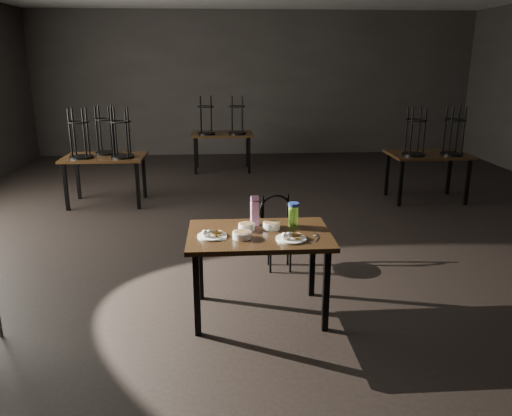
{
  "coord_description": "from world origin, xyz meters",
  "views": [
    {
      "loc": [
        -0.78,
        -5.67,
        2.15
      ],
      "look_at": [
        -0.49,
        -1.33,
        0.85
      ],
      "focal_mm": 35.0,
      "sensor_mm": 36.0,
      "label": 1
    }
  ],
  "objects": [
    {
      "name": "spoon",
      "position": [
        -0.03,
        -1.83,
        0.75
      ],
      "size": [
        0.06,
        0.19,
        0.01
      ],
      "color": "silver",
      "rests_on": "main_table"
    },
    {
      "name": "bg_table_far",
      "position": [
        -0.79,
        4.17,
        0.75
      ],
      "size": [
        1.2,
        0.8,
        1.48
      ],
      "color": "black",
      "rests_on": "ground"
    },
    {
      "name": "room",
      "position": [
        -0.06,
        0.01,
        2.33
      ],
      "size": [
        12.0,
        12.04,
        3.22
      ],
      "color": "black",
      "rests_on": "ground"
    },
    {
      "name": "water_bottle",
      "position": [
        -0.18,
        -1.56,
        0.86
      ],
      "size": [
        0.12,
        0.12,
        0.21
      ],
      "color": "#8CDA40",
      "rests_on": "main_table"
    },
    {
      "name": "juice_carton",
      "position": [
        -0.51,
        -1.52,
        0.87
      ],
      "size": [
        0.07,
        0.07,
        0.27
      ],
      "color": "#8A1966",
      "rests_on": "main_table"
    },
    {
      "name": "bowl_big",
      "position": [
        -0.64,
        -1.84,
        0.78
      ],
      "size": [
        0.16,
        0.16,
        0.05
      ],
      "color": "white",
      "rests_on": "main_table"
    },
    {
      "name": "bowl_near",
      "position": [
        -0.59,
        -1.64,
        0.78
      ],
      "size": [
        0.14,
        0.14,
        0.06
      ],
      "color": "white",
      "rests_on": "main_table"
    },
    {
      "name": "bentwood_chair",
      "position": [
        -0.21,
        -0.7,
        0.46
      ],
      "size": [
        0.39,
        0.39,
        0.78
      ],
      "rotation": [
        0.0,
        0.0,
        0.19
      ],
      "color": "black",
      "rests_on": "ground"
    },
    {
      "name": "main_table",
      "position": [
        -0.49,
        -1.73,
        0.67
      ],
      "size": [
        1.2,
        0.8,
        0.75
      ],
      "color": "black",
      "rests_on": "ground"
    },
    {
      "name": "bowl_far",
      "position": [
        -0.38,
        -1.63,
        0.78
      ],
      "size": [
        0.15,
        0.15,
        0.06
      ],
      "color": "white",
      "rests_on": "main_table"
    },
    {
      "name": "bg_table_right",
      "position": [
        2.41,
        1.74,
        0.75
      ],
      "size": [
        1.2,
        0.8,
        1.48
      ],
      "color": "black",
      "rests_on": "ground"
    },
    {
      "name": "plate_right",
      "position": [
        -0.25,
        -1.91,
        0.77
      ],
      "size": [
        0.25,
        0.25,
        0.08
      ],
      "color": "white",
      "rests_on": "main_table"
    },
    {
      "name": "plate_left",
      "position": [
        -0.88,
        -1.79,
        0.77
      ],
      "size": [
        0.24,
        0.24,
        0.08
      ],
      "color": "white",
      "rests_on": "main_table"
    },
    {
      "name": "bg_table_left",
      "position": [
        -2.56,
        1.88,
        0.78
      ],
      "size": [
        1.2,
        0.8,
        1.48
      ],
      "color": "black",
      "rests_on": "ground"
    }
  ]
}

